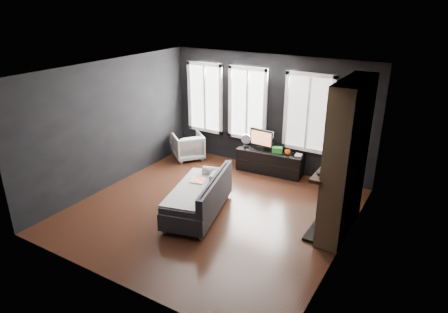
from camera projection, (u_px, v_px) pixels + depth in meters
The scene contains 18 objects.
floor at pixel (212, 210), 7.78m from camera, with size 5.00×5.00×0.00m, color black.
ceiling at pixel (210, 71), 6.77m from camera, with size 5.00×5.00×0.00m, color white.
wall_back at pixel (269, 113), 9.26m from camera, with size 5.00×0.02×2.70m, color black.
wall_left at pixel (112, 124), 8.47m from camera, with size 0.02×5.00×2.70m, color black.
wall_right at pixel (349, 175), 6.08m from camera, with size 0.02×5.00×2.70m, color black.
windows at pixel (252, 67), 9.06m from camera, with size 4.00×0.16×1.76m, color white, non-canonical shape.
fireplace at pixel (346, 160), 6.65m from camera, with size 0.70×1.62×2.70m, color #93724C, non-canonical shape.
sofa at pixel (198, 195), 7.53m from camera, with size 0.92×1.84×0.79m, color black, non-canonical shape.
stripe_pillow at pixel (213, 181), 7.70m from camera, with size 0.07×0.31×0.31m, color gray.
armchair at pixel (188, 145), 10.13m from camera, with size 0.70×0.66×0.72m, color white.
media_console at pixel (270, 162), 9.37m from camera, with size 1.55×0.49×0.53m, color black, non-canonical shape.
monitor at pixel (262, 138), 9.29m from camera, with size 0.61×0.13×0.54m, color black, non-canonical shape.
desk_fan at pixel (246, 141), 9.44m from camera, with size 0.23×0.23×0.33m, color #999999, non-canonical shape.
mug at pixel (288, 152), 9.05m from camera, with size 0.13×0.10×0.13m, color orange.
book at pixel (295, 151), 8.99m from camera, with size 0.15×0.02×0.21m, color #C1B094.
storage_box at pixel (277, 150), 9.17m from camera, with size 0.23×0.15×0.12m, color #2D802E.
mantel_vase at pixel (339, 150), 7.14m from camera, with size 0.20×0.21×0.20m, color gold.
mantel_clock at pixel (320, 174), 6.38m from camera, with size 0.11×0.11×0.04m, color black.
Camera 1 is at (3.71, -5.72, 3.90)m, focal length 32.00 mm.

